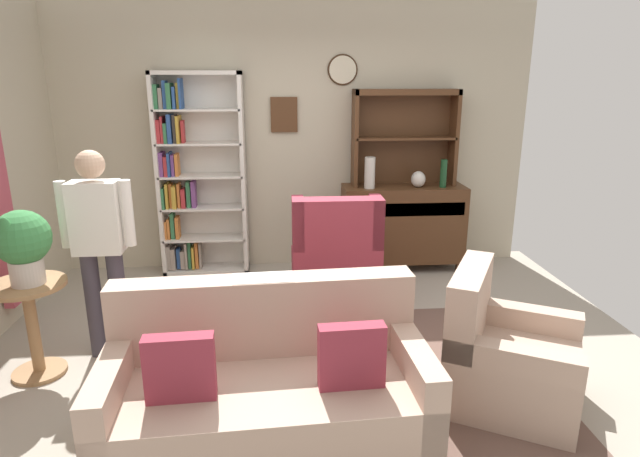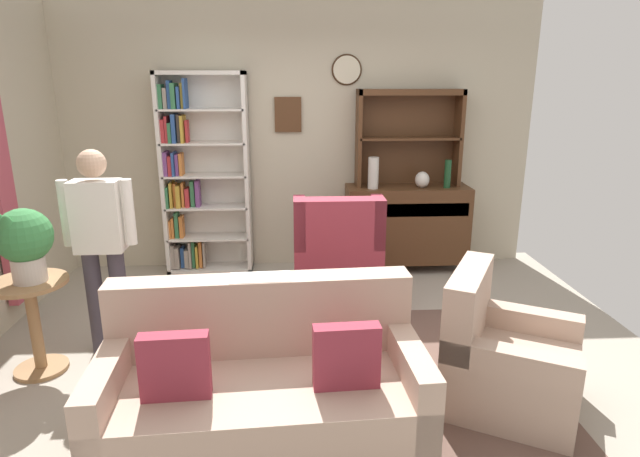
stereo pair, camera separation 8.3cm
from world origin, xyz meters
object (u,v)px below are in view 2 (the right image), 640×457
at_px(bottle_wine, 448,174).
at_px(coffee_table, 304,313).
at_px(plant_stand, 33,316).
at_px(book_stack, 305,298).
at_px(couch_floral, 264,390).
at_px(bookshelf, 198,175).
at_px(potted_plant_large, 23,240).
at_px(sideboard, 406,224).
at_px(sideboard_hutch, 409,124).
at_px(person_reading, 101,239).
at_px(armchair_floral, 504,363).
at_px(vase_tall, 373,173).
at_px(vase_round, 422,180).
at_px(wingback_chair, 337,265).

height_order(bottle_wine, coffee_table, bottle_wine).
relative_size(plant_stand, book_stack, 3.77).
relative_size(couch_floral, plant_stand, 2.66).
distance_m(bottle_wine, book_stack, 2.39).
distance_m(bookshelf, book_stack, 2.24).
relative_size(coffee_table, book_stack, 4.36).
xyz_separation_m(potted_plant_large, book_stack, (1.89, 0.16, -0.53)).
relative_size(sideboard, bottle_wine, 4.40).
distance_m(sideboard_hutch, book_stack, 2.49).
bearing_deg(potted_plant_large, person_reading, 33.05).
bearing_deg(person_reading, armchair_floral, -16.80).
bearing_deg(sideboard, vase_tall, -168.37).
distance_m(sideboard, coffee_table, 2.19).
bearing_deg(bookshelf, book_stack, -60.76).
height_order(sideboard_hutch, armchair_floral, sideboard_hutch).
bearing_deg(couch_floral, bookshelf, 105.40).
height_order(vase_round, potted_plant_large, potted_plant_large).
bearing_deg(bookshelf, sideboard_hutch, 0.65).
height_order(couch_floral, wingback_chair, wingback_chair).
distance_m(vase_tall, couch_floral, 2.99).
relative_size(bookshelf, bottle_wine, 7.11).
xyz_separation_m(plant_stand, coffee_table, (1.91, 0.10, -0.07)).
bearing_deg(potted_plant_large, bookshelf, 67.91).
bearing_deg(couch_floral, wingback_chair, 72.65).
xyz_separation_m(person_reading, book_stack, (1.48, -0.11, -0.45)).
bearing_deg(couch_floral, potted_plant_large, 153.26).
relative_size(wingback_chair, potted_plant_large, 2.05).
bearing_deg(sideboard, armchair_floral, -87.83).
xyz_separation_m(sideboard_hutch, person_reading, (-2.63, -1.81, -0.65)).
height_order(couch_floral, plant_stand, couch_floral).
bearing_deg(sideboard, book_stack, -122.57).
relative_size(armchair_floral, potted_plant_large, 2.04).
bearing_deg(plant_stand, sideboard, 32.45).
height_order(sideboard, potted_plant_large, potted_plant_large).
xyz_separation_m(bottle_wine, couch_floral, (-1.81, -2.69, -0.76)).
relative_size(vase_tall, couch_floral, 0.18).
relative_size(plant_stand, potted_plant_large, 1.36).
bearing_deg(vase_tall, coffee_table, -113.50).
xyz_separation_m(sideboard, book_stack, (-1.15, -1.81, -0.05)).
distance_m(bottle_wine, wingback_chair, 1.62).
distance_m(vase_tall, plant_stand, 3.33).
distance_m(sideboard, wingback_chair, 1.24).
height_order(bottle_wine, couch_floral, bottle_wine).
xyz_separation_m(sideboard_hutch, potted_plant_large, (-3.04, -2.07, -0.57)).
distance_m(bookshelf, sideboard, 2.28).
bearing_deg(armchair_floral, vase_tall, 101.25).
bearing_deg(plant_stand, coffee_table, 2.86).
height_order(vase_tall, couch_floral, vase_tall).
height_order(sideboard, coffee_table, sideboard).
distance_m(coffee_table, book_stack, 0.11).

